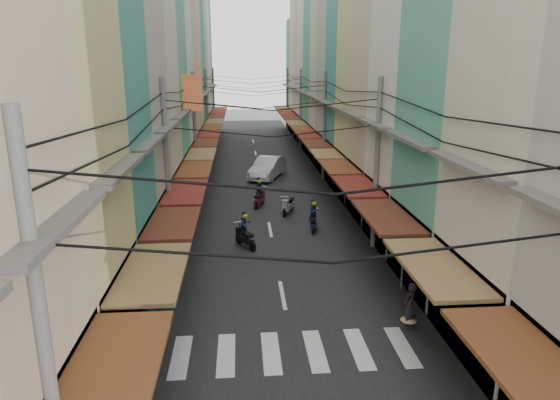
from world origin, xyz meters
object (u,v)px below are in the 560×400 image
market_umbrella (451,262)px  traffic_sign (404,242)px  white_car (268,178)px  bicycle (424,246)px

market_umbrella → traffic_sign: (-0.97, 2.20, -0.03)m
white_car → traffic_sign: (4.20, -20.60, 2.02)m
white_car → market_umbrella: (5.16, -22.80, 2.06)m
bicycle → traffic_sign: traffic_sign is taller
traffic_sign → market_umbrella: bearing=-66.3°
market_umbrella → traffic_sign: traffic_sign is taller
white_car → traffic_sign: bearing=-57.9°
bicycle → market_umbrella: bearing=-170.2°
bicycle → market_umbrella: size_ratio=0.73×
white_car → market_umbrella: bearing=-56.6°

